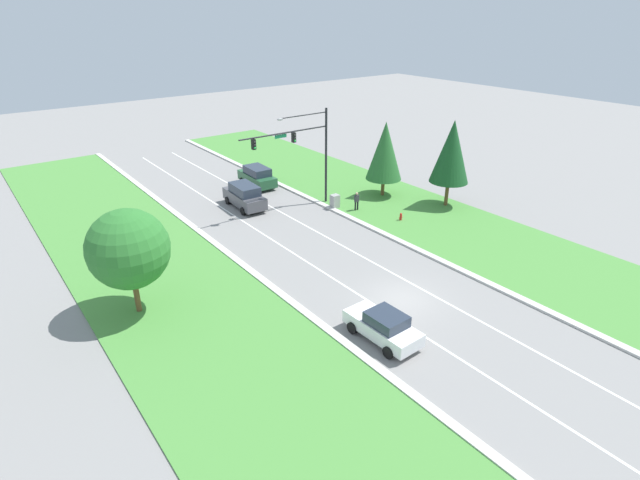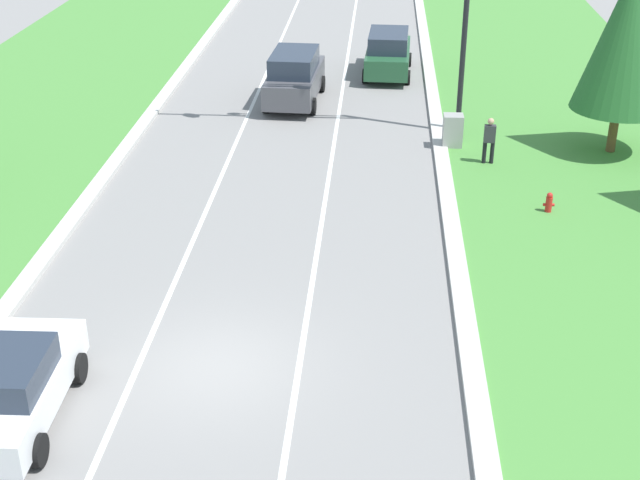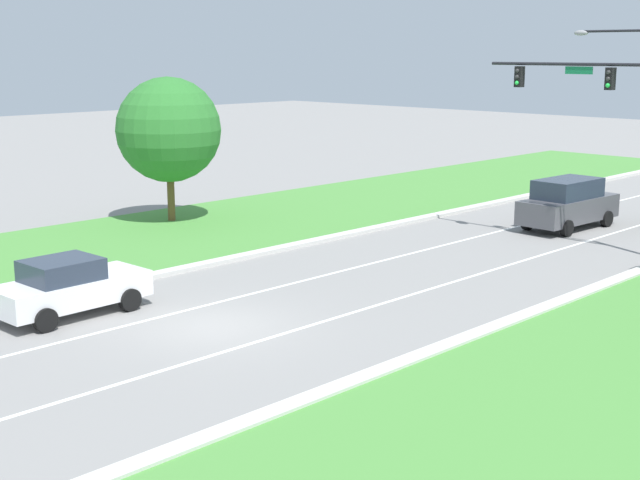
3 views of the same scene
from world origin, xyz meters
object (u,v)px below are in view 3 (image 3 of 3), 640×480
object	(u,v)px
graphite_suv	(568,203)
oak_near_left_tree	(169,130)
traffic_signal_mast	(635,102)
white_sedan	(69,287)

from	to	relation	value
graphite_suv	oak_near_left_tree	world-z (taller)	oak_near_left_tree
traffic_signal_mast	oak_near_left_tree	world-z (taller)	traffic_signal_mast
graphite_suv	white_sedan	bearing A→B (deg)	-96.88
white_sedan	oak_near_left_tree	world-z (taller)	oak_near_left_tree
oak_near_left_tree	white_sedan	bearing A→B (deg)	-47.98
traffic_signal_mast	oak_near_left_tree	xyz separation A→B (m)	(-17.22, -7.64, -1.55)
graphite_suv	white_sedan	xyz separation A→B (m)	(-3.67, -21.33, -0.24)
traffic_signal_mast	graphite_suv	bearing A→B (deg)	141.91
graphite_suv	white_sedan	size ratio (longest dim) A/B	1.15
traffic_signal_mast	white_sedan	distance (m)	20.28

